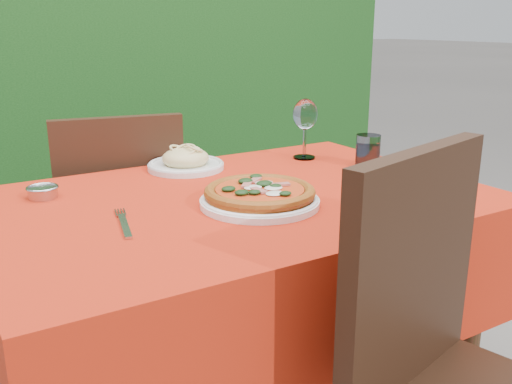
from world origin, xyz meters
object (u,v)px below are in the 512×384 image
chair_near (456,370)px  wine_glass (305,117)px  chair_far (120,224)px  water_glass (368,152)px  pizza_plate (260,195)px  pasta_plate (186,161)px  fork (125,226)px  steel_ramekin (43,193)px

chair_near → wine_glass: chair_near is taller
wine_glass → chair_far: bearing=147.7°
chair_far → water_glass: size_ratio=9.15×
chair_far → chair_near: bearing=112.6°
pizza_plate → pasta_plate: 0.42m
pizza_plate → fork: size_ratio=1.65×
pizza_plate → chair_far: bearing=101.6°
pasta_plate → fork: (-0.33, -0.40, -0.02)m
chair_far → pizza_plate: (0.14, -0.68, 0.26)m
pizza_plate → water_glass: water_glass is taller
pasta_plate → fork: pasta_plate is taller
water_glass → pasta_plate: bearing=152.5°
chair_far → wine_glass: (0.53, -0.33, 0.37)m
pizza_plate → fork: 0.33m
pasta_plate → water_glass: water_glass is taller
chair_near → water_glass: size_ratio=9.75×
fork → pizza_plate: bearing=9.3°
chair_near → pizza_plate: (-0.11, 0.53, 0.22)m
wine_glass → steel_ramekin: 0.84m
chair_far → wine_glass: bearing=158.6°
water_glass → chair_far: bearing=140.7°
water_glass → wine_glass: wine_glass is taller
chair_near → chair_far: bearing=87.3°
chair_near → fork: chair_near is taller
chair_near → chair_far: size_ratio=1.07×
water_glass → steel_ramekin: size_ratio=1.34×
chair_far → pizza_plate: 0.74m
steel_ramekin → fork: bearing=-71.5°
chair_near → pasta_plate: (-0.11, 0.95, 0.22)m
pizza_plate → water_glass: (0.49, 0.16, 0.02)m
pasta_plate → steel_ramekin: pasta_plate is taller
wine_glass → water_glass: bearing=-60.2°
chair_far → pasta_plate: bearing=128.5°
water_glass → fork: bearing=-170.3°
pizza_plate → steel_ramekin: size_ratio=4.81×
wine_glass → pasta_plate: bearing=169.4°
pasta_plate → fork: 0.52m
pizza_plate → water_glass: bearing=18.3°
pizza_plate → wine_glass: bearing=42.0°
chair_far → water_glass: 0.86m
chair_far → steel_ramekin: bearing=59.7°
fork → steel_ramekin: (-0.11, 0.32, 0.01)m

